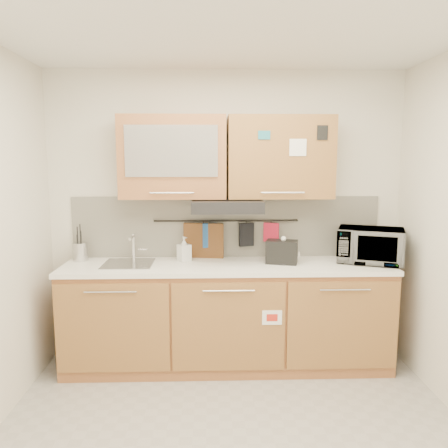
{
  "coord_description": "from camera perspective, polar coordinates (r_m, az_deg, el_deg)",
  "views": [
    {
      "loc": [
        -0.14,
        -2.48,
        1.81
      ],
      "look_at": [
        -0.03,
        1.05,
        1.29
      ],
      "focal_mm": 35.0,
      "sensor_mm": 36.0,
      "label": 1
    }
  ],
  "objects": [
    {
      "name": "ceiling",
      "position": [
        2.61,
        1.59,
        26.05
      ],
      "size": [
        3.2,
        3.2,
        0.0
      ],
      "primitive_type": "plane",
      "rotation": [
        3.14,
        0.0,
        0.0
      ],
      "color": "white",
      "rests_on": "wall_back"
    },
    {
      "name": "wall_back",
      "position": [
        4.01,
        0.26,
        1.09
      ],
      "size": [
        3.2,
        0.0,
        3.2
      ],
      "primitive_type": "plane",
      "rotation": [
        1.57,
        0.0,
        0.0
      ],
      "color": "silver",
      "rests_on": "ground"
    },
    {
      "name": "base_cabinet",
      "position": [
        3.93,
        0.41,
        -12.54
      ],
      "size": [
        2.8,
        0.64,
        0.88
      ],
      "color": "#AC6C3D",
      "rests_on": "floor"
    },
    {
      "name": "countertop",
      "position": [
        3.78,
        0.42,
        -5.53
      ],
      "size": [
        2.82,
        0.62,
        0.04
      ],
      "primitive_type": "cube",
      "color": "white",
      "rests_on": "base_cabinet"
    },
    {
      "name": "backsplash",
      "position": [
        4.01,
        0.27,
        -0.35
      ],
      "size": [
        2.8,
        0.02,
        0.56
      ],
      "primitive_type": "cube",
      "color": "silver",
      "rests_on": "countertop"
    },
    {
      "name": "upper_cabinets",
      "position": [
        3.8,
        0.29,
        8.7
      ],
      "size": [
        1.82,
        0.37,
        0.7
      ],
      "color": "#AC6C3D",
      "rests_on": "wall_back"
    },
    {
      "name": "range_hood",
      "position": [
        3.75,
        0.4,
        2.42
      ],
      "size": [
        0.6,
        0.46,
        0.1
      ],
      "primitive_type": "cube",
      "color": "black",
      "rests_on": "upper_cabinets"
    },
    {
      "name": "sink",
      "position": [
        3.86,
        -12.34,
        -5.08
      ],
      "size": [
        0.42,
        0.4,
        0.26
      ],
      "color": "silver",
      "rests_on": "countertop"
    },
    {
      "name": "utensil_rail",
      "position": [
        3.97,
        0.29,
        0.42
      ],
      "size": [
        1.3,
        0.02,
        0.02
      ],
      "primitive_type": "cylinder",
      "rotation": [
        0.0,
        1.57,
        0.0
      ],
      "color": "black",
      "rests_on": "backsplash"
    },
    {
      "name": "utensil_crock",
      "position": [
        4.08,
        -18.25,
        -3.41
      ],
      "size": [
        0.15,
        0.15,
        0.33
      ],
      "rotation": [
        0.0,
        0.0,
        -0.14
      ],
      "color": "#BCBCC1",
      "rests_on": "countertop"
    },
    {
      "name": "kettle",
      "position": [
        3.81,
        7.76,
        -3.74
      ],
      "size": [
        0.17,
        0.16,
        0.24
      ],
      "rotation": [
        0.0,
        0.0,
        0.16
      ],
      "color": "white",
      "rests_on": "countertop"
    },
    {
      "name": "toaster",
      "position": [
        3.82,
        7.55,
        -3.59
      ],
      "size": [
        0.3,
        0.22,
        0.2
      ],
      "rotation": [
        0.0,
        0.0,
        -0.26
      ],
      "color": "black",
      "rests_on": "countertop"
    },
    {
      "name": "microwave",
      "position": [
        4.02,
        18.55,
        -2.66
      ],
      "size": [
        0.64,
        0.54,
        0.3
      ],
      "primitive_type": "imported",
      "rotation": [
        0.0,
        0.0,
        -0.37
      ],
      "color": "#999999",
      "rests_on": "countertop"
    },
    {
      "name": "soap_bottle",
      "position": [
        3.88,
        -5.24,
        -3.23
      ],
      "size": [
        0.14,
        0.14,
        0.22
      ],
      "primitive_type": "imported",
      "rotation": [
        0.0,
        0.0,
        0.6
      ],
      "color": "#999999",
      "rests_on": "countertop"
    },
    {
      "name": "cutting_board",
      "position": [
        3.99,
        -2.68,
        -3.12
      ],
      "size": [
        0.37,
        0.08,
        0.45
      ],
      "primitive_type": "cube",
      "rotation": [
        0.0,
        0.0,
        -0.14
      ],
      "color": "brown",
      "rests_on": "utensil_rail"
    },
    {
      "name": "oven_mitt",
      "position": [
        3.97,
        -1.85,
        -1.49
      ],
      "size": [
        0.14,
        0.05,
        0.22
      ],
      "primitive_type": "cube",
      "rotation": [
        0.0,
        0.0,
        0.16
      ],
      "color": "#1F4B8E",
      "rests_on": "utensil_rail"
    },
    {
      "name": "dark_pouch",
      "position": [
        3.98,
        2.94,
        -1.39
      ],
      "size": [
        0.14,
        0.07,
        0.21
      ],
      "primitive_type": "cube",
      "rotation": [
        0.0,
        0.0,
        0.27
      ],
      "color": "black",
      "rests_on": "utensil_rail"
    },
    {
      "name": "pot_holder",
      "position": [
        4.01,
        6.18,
        -1.09
      ],
      "size": [
        0.14,
        0.08,
        0.17
      ],
      "primitive_type": "cube",
      "rotation": [
        0.0,
        0.0,
        -0.42
      ],
      "color": "red",
      "rests_on": "utensil_rail"
    }
  ]
}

